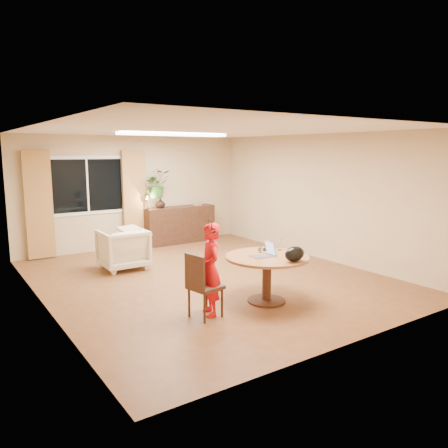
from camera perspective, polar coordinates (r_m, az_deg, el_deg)
name	(u,v)px	position (r m, az deg, el deg)	size (l,w,h in m)	color
floor	(208,278)	(7.90, -2.14, -7.03)	(6.50, 6.50, 0.00)	brown
ceiling	(207,130)	(7.58, -2.26, 12.17)	(6.50, 6.50, 0.00)	white
wall_back	(134,192)	(10.52, -11.62, 4.13)	(5.50, 5.50, 0.00)	tan
wall_left	(40,220)	(6.62, -22.85, 0.54)	(6.50, 6.50, 0.00)	tan
wall_right	(319,197)	(9.37, 12.26, 3.48)	(6.50, 6.50, 0.00)	tan
window	(87,185)	(10.11, -17.40, 4.83)	(1.70, 0.03, 1.30)	white
curtain_left	(39,205)	(9.82, -23.04, 2.30)	(0.55, 0.08, 2.25)	olive
curtain_right	(134,199)	(10.42, -11.65, 3.23)	(0.55, 0.08, 2.25)	olive
ceiling_panel	(174,134)	(8.62, -6.56, 11.55)	(2.20, 0.35, 0.05)	white
dining_table	(267,266)	(6.56, 5.63, -5.45)	(1.25, 1.25, 0.71)	brown
dining_chair	(205,285)	(5.98, -2.44, -7.97)	(0.43, 0.39, 0.90)	black
child	(210,269)	(6.01, -1.83, -5.96)	(0.31, 0.47, 1.29)	red
laptop	(262,249)	(6.45, 4.96, -3.27)	(0.35, 0.23, 0.23)	#B7B7BC
tumbler	(261,249)	(6.74, 4.80, -3.26)	(0.07, 0.07, 0.10)	white
wine_glass	(280,244)	(6.90, 7.30, -2.61)	(0.07, 0.07, 0.20)	white
pot_lid	(264,249)	(6.92, 5.25, -3.22)	(0.20, 0.20, 0.03)	white
handbag	(295,254)	(6.22, 9.21, -3.89)	(0.33, 0.19, 0.22)	black
armchair	(123,249)	(8.63, -13.05, -3.18)	(0.83, 0.86, 0.78)	beige
throw	(134,227)	(8.60, -11.68, -0.43)	(0.45, 0.55, 0.03)	beige
sideboard	(180,225)	(10.86, -5.83, -0.09)	(1.80, 0.44, 0.90)	black
vase	(160,203)	(10.55, -8.33, 2.73)	(0.24, 0.24, 0.25)	black
bouquet	(157,184)	(10.47, -8.75, 5.17)	(0.59, 0.51, 0.66)	#2B6626
book_stack	(197,204)	(11.04, -3.53, 2.66)	(0.19, 0.14, 0.08)	#91704A
desk_lamp	(147,202)	(10.34, -10.03, 2.86)	(0.15, 0.15, 0.36)	black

